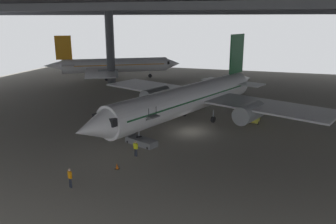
{
  "coord_description": "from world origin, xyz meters",
  "views": [
    {
      "loc": [
        9.17,
        -39.95,
        14.02
      ],
      "look_at": [
        -2.71,
        -0.82,
        2.58
      ],
      "focal_mm": 35.93,
      "sensor_mm": 36.0,
      "label": 1
    }
  ],
  "objects": [
    {
      "name": "baggage_tug",
      "position": [
        7.77,
        6.33,
        0.53
      ],
      "size": [
        1.5,
        2.32,
        0.9
      ],
      "color": "yellow",
      "rests_on": "ground_plane"
    },
    {
      "name": "airplane_main",
      "position": [
        -0.91,
        3.59,
        3.47
      ],
      "size": [
        35.46,
        35.54,
        11.59
      ],
      "color": "white",
      "rests_on": "ground_plane"
    },
    {
      "name": "hangar_structure",
      "position": [
        -0.08,
        13.77,
        16.02
      ],
      "size": [
        121.0,
        99.0,
        16.65
      ],
      "color": "#4C4F54",
      "rests_on": "ground_plane"
    },
    {
      "name": "ground_plane",
      "position": [
        0.0,
        0.0,
        0.0
      ],
      "size": [
        110.0,
        110.0,
        0.0
      ],
      "primitive_type": "plane",
      "color": "gray"
    },
    {
      "name": "crew_worker_by_stairs",
      "position": [
        -3.59,
        -9.56,
        0.96
      ],
      "size": [
        0.54,
        0.28,
        1.68
      ],
      "color": "#232838",
      "rests_on": "ground_plane"
    },
    {
      "name": "airplane_distant",
      "position": [
        -26.39,
        32.44,
        3.22
      ],
      "size": [
        29.37,
        29.7,
        10.24
      ],
      "color": "white",
      "rests_on": "ground_plane"
    },
    {
      "name": "traffic_cone_orange",
      "position": [
        -4.15,
        -12.96,
        0.29
      ],
      "size": [
        0.36,
        0.36,
        0.6
      ],
      "color": "black",
      "rests_on": "ground_plane"
    },
    {
      "name": "boarding_stairs",
      "position": [
        -4.23,
        -6.16,
        0.73
      ],
      "size": [
        4.44,
        2.89,
        4.68
      ],
      "color": "slate",
      "rests_on": "ground_plane"
    },
    {
      "name": "crew_worker_near_nose",
      "position": [
        -6.38,
        -17.47,
        1.02
      ],
      "size": [
        0.5,
        0.36,
        1.77
      ],
      "color": "#232838",
      "rests_on": "ground_plane"
    }
  ]
}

